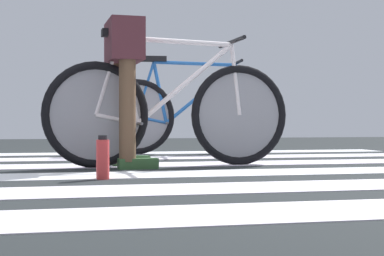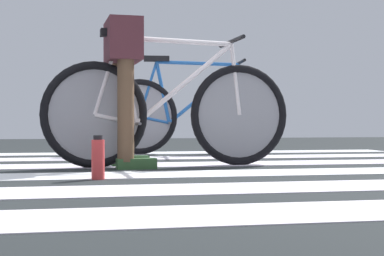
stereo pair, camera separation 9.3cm
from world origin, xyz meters
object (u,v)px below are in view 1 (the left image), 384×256
Objects in this scene: bicycle_1_of_2 at (169,111)px; water_bottle at (103,158)px; cyclist_1_of_2 at (125,72)px; bicycle_2_of_2 at (190,114)px.

water_bottle is at bearing -125.67° from bicycle_1_of_2.
water_bottle is at bearing -107.40° from cyclist_1_of_2.
bicycle_1_of_2 is 0.40m from cyclist_1_of_2.
bicycle_1_of_2 is at bearing -101.99° from bicycle_2_of_2.
cyclist_1_of_2 is at bearing 76.06° from water_bottle.
water_bottle is (-0.19, -0.78, -0.53)m from cyclist_1_of_2.
water_bottle is (-0.50, -0.80, -0.27)m from bicycle_1_of_2.
bicycle_1_of_2 is at bearing 0.00° from cyclist_1_of_2.
bicycle_1_of_2 is 1.57m from bicycle_2_of_2.
water_bottle is at bearing -107.72° from bicycle_2_of_2.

